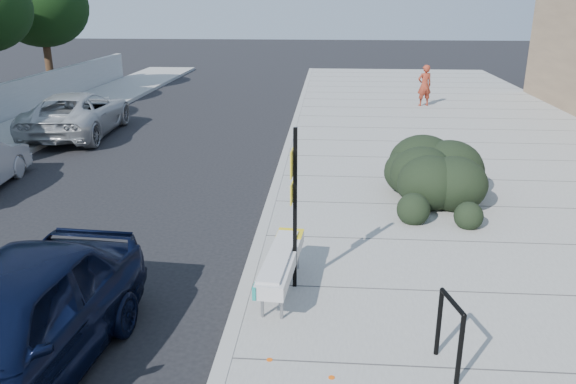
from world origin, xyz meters
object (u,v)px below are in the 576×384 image
(sign_post, at_px, (294,200))
(sedan_navy, at_px, (5,331))
(pedestrian, at_px, (424,85))
(bench, at_px, (281,262))
(bike_rack, at_px, (450,328))
(suv_silver, at_px, (78,114))

(sign_post, relative_size, sedan_navy, 0.55)
(sign_post, relative_size, pedestrian, 1.50)
(bench, bearing_deg, sedan_navy, -136.98)
(bench, distance_m, sedan_navy, 3.93)
(sedan_navy, height_order, pedestrian, pedestrian)
(bench, bearing_deg, pedestrian, 79.16)
(sedan_navy, relative_size, pedestrian, 2.74)
(bike_rack, bearing_deg, suv_silver, 115.68)
(sign_post, relative_size, suv_silver, 0.48)
(bench, relative_size, pedestrian, 1.23)
(bike_rack, distance_m, sign_post, 3.01)
(suv_silver, xyz_separation_m, pedestrian, (12.86, 5.87, 0.27))
(bike_rack, relative_size, sign_post, 0.37)
(bike_rack, bearing_deg, sedan_navy, 172.99)
(suv_silver, distance_m, pedestrian, 14.14)
(sign_post, bearing_deg, pedestrian, 77.88)
(sign_post, distance_m, pedestrian, 17.24)
(sedan_navy, bearing_deg, sign_post, 42.52)
(sedan_navy, relative_size, suv_silver, 0.88)
(bench, height_order, sign_post, sign_post)
(bike_rack, distance_m, suv_silver, 16.42)
(bike_rack, bearing_deg, bench, 127.46)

